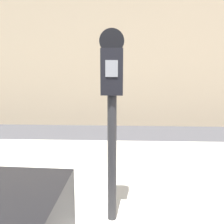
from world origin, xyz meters
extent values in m
cube|color=#BCB7AD|center=(0.00, 2.20, 0.07)|extent=(24.00, 2.80, 0.14)
cylinder|color=#2D2D30|center=(0.29, 1.34, 0.69)|extent=(0.08, 0.08, 1.11)
cube|color=black|center=(0.29, 1.34, 1.43)|extent=(0.18, 0.14, 0.37)
cube|color=gray|center=(0.29, 1.27, 1.46)|extent=(0.10, 0.01, 0.13)
cylinder|color=black|center=(0.29, 1.34, 1.67)|extent=(0.19, 0.11, 0.19)
camera|label=1|loc=(0.40, -1.14, 1.65)|focal=50.00mm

